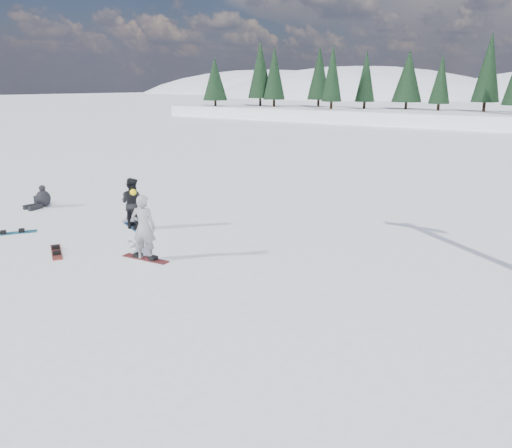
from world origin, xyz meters
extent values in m
plane|color=white|center=(0.00, 0.00, 0.00)|extent=(420.00, 420.00, 0.00)
cube|color=white|center=(0.00, 55.00, -1.00)|extent=(90.00, 14.00, 5.00)
ellipsoid|color=white|center=(-70.00, 170.00, -13.61)|extent=(143.00, 110.00, 49.50)
ellipsoid|color=white|center=(-140.00, 210.00, -14.30)|extent=(169.00, 130.00, 52.00)
cone|color=black|center=(-38.00, 55.00, 5.25)|extent=(3.20, 3.20, 7.50)
cone|color=black|center=(-33.53, 55.00, 5.25)|extent=(3.20, 3.20, 7.50)
cone|color=black|center=(-29.06, 55.00, 5.25)|extent=(3.20, 3.20, 7.50)
cone|color=black|center=(-24.59, 55.00, 5.25)|extent=(3.20, 3.20, 7.50)
cone|color=black|center=(-20.12, 55.00, 5.25)|extent=(3.20, 3.20, 7.50)
cone|color=black|center=(-15.65, 55.00, 5.25)|extent=(3.20, 3.20, 7.50)
cone|color=black|center=(-11.18, 55.00, 5.25)|extent=(3.20, 3.20, 7.50)
cone|color=black|center=(-6.71, 55.00, 5.25)|extent=(3.20, 3.20, 7.50)
cone|color=black|center=(-2.24, 55.00, 5.25)|extent=(3.20, 3.20, 7.50)
imported|color=gray|center=(2.00, -0.18, 0.94)|extent=(0.81, 0.71, 1.88)
sphere|color=yellow|center=(1.80, -0.30, 1.94)|extent=(0.18, 0.18, 0.18)
imported|color=black|center=(-0.75, 1.79, 0.88)|extent=(0.98, 0.83, 1.76)
ellipsoid|color=black|center=(-6.10, 1.74, 0.35)|extent=(0.66, 0.56, 0.67)
sphere|color=black|center=(-6.10, 1.74, 0.77)|extent=(0.26, 0.26, 0.26)
cube|color=black|center=(-5.94, 1.26, 0.09)|extent=(0.27, 0.60, 0.17)
cube|color=black|center=(-6.26, 1.26, 0.09)|extent=(0.23, 0.60, 0.17)
cube|color=black|center=(-6.80, 1.94, 0.15)|extent=(0.52, 0.43, 0.30)
cube|color=maroon|center=(2.00, -0.18, 0.01)|extent=(1.52, 0.47, 0.03)
cube|color=#1B5899|center=(-0.75, 1.79, 0.01)|extent=(1.49, 0.85, 0.03)
cube|color=teal|center=(-3.51, -1.03, 0.01)|extent=(1.04, 1.41, 0.03)
cube|color=#A13523|center=(-0.59, -1.32, 0.01)|extent=(1.44, 1.00, 0.03)
camera|label=1|loc=(12.36, -9.23, 4.82)|focal=35.00mm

